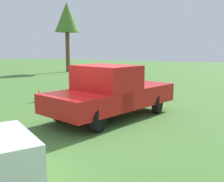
# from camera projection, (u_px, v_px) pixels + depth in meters

# --- Properties ---
(ground_plane) EXTENTS (80.00, 80.00, 0.00)m
(ground_plane) POSITION_uv_depth(u_px,v_px,m) (96.00, 121.00, 8.78)
(ground_plane) COLOR #477533
(pickup_truck) EXTENTS (5.10, 3.30, 1.78)m
(pickup_truck) POSITION_uv_depth(u_px,v_px,m) (110.00, 91.00, 9.09)
(pickup_truck) COLOR black
(pickup_truck) RESTS_ON ground_plane
(tree_far_center) EXTENTS (2.37, 2.37, 6.70)m
(tree_far_center) POSITION_uv_depth(u_px,v_px,m) (67.00, 18.00, 26.24)
(tree_far_center) COLOR brown
(tree_far_center) RESTS_ON ground_plane
(traffic_cone) EXTENTS (0.32, 0.32, 0.55)m
(traffic_cone) POSITION_uv_depth(u_px,v_px,m) (39.00, 95.00, 11.97)
(traffic_cone) COLOR orange
(traffic_cone) RESTS_ON ground_plane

